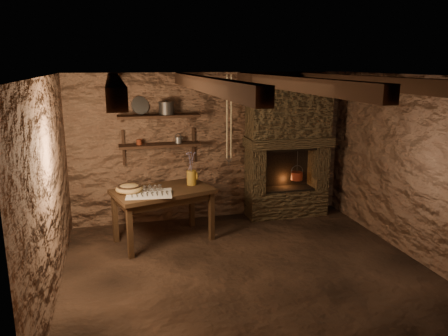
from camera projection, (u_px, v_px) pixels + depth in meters
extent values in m
plane|color=black|center=(246.00, 268.00, 5.54)|extent=(4.50, 4.50, 0.00)
cube|color=brown|center=(211.00, 147.00, 7.15)|extent=(4.50, 0.04, 2.40)
cube|color=brown|center=(324.00, 241.00, 3.38)|extent=(4.50, 0.04, 2.40)
cube|color=brown|center=(49.00, 190.00, 4.72)|extent=(0.04, 4.00, 2.40)
cube|color=brown|center=(409.00, 167.00, 5.80)|extent=(0.04, 4.00, 2.40)
cube|color=black|center=(249.00, 76.00, 4.98)|extent=(4.50, 4.00, 0.04)
cube|color=black|center=(114.00, 85.00, 4.64)|extent=(0.14, 3.95, 0.16)
cube|color=black|center=(206.00, 84.00, 4.88)|extent=(0.14, 3.95, 0.16)
cube|color=black|center=(289.00, 83.00, 5.12)|extent=(0.14, 3.95, 0.16)
cube|color=black|center=(365.00, 82.00, 5.36)|extent=(0.14, 3.95, 0.16)
cube|color=black|center=(160.00, 145.00, 6.77)|extent=(1.25, 0.30, 0.04)
cube|color=black|center=(159.00, 116.00, 6.66)|extent=(1.25, 0.30, 0.04)
cube|color=#3B2E1D|center=(286.00, 202.00, 7.45)|extent=(1.35, 0.45, 0.45)
cube|color=#3B2E1D|center=(255.00, 170.00, 7.18)|extent=(0.23, 0.45, 0.75)
cube|color=#3B2E1D|center=(318.00, 166.00, 7.45)|extent=(0.23, 0.45, 0.75)
cube|color=#3B2E1D|center=(289.00, 142.00, 7.18)|extent=(1.43, 0.51, 0.16)
cube|color=#3B2E1D|center=(289.00, 108.00, 7.08)|extent=(1.35, 0.45, 0.94)
cube|color=black|center=(283.00, 165.00, 7.50)|extent=(0.90, 0.06, 0.75)
cube|color=black|center=(163.00, 191.00, 6.24)|extent=(1.54, 1.14, 0.06)
cube|color=black|center=(163.00, 197.00, 6.26)|extent=(1.39, 0.99, 0.10)
cube|color=white|center=(149.00, 194.00, 6.01)|extent=(0.67, 0.57, 0.01)
cylinder|color=#B07C22|center=(192.00, 178.00, 6.45)|extent=(0.16, 0.16, 0.22)
torus|color=#B07C22|center=(196.00, 176.00, 6.46)|extent=(0.02, 0.12, 0.12)
ellipsoid|color=olive|center=(129.00, 189.00, 6.09)|extent=(0.42, 0.42, 0.13)
cylinder|color=#2F2C2A|center=(167.00, 109.00, 6.67)|extent=(0.24, 0.24, 0.18)
cylinder|color=#969691|center=(140.00, 105.00, 6.65)|extent=(0.30, 0.21, 0.28)
cylinder|color=#602313|center=(139.00, 142.00, 6.68)|extent=(0.10, 0.10, 0.08)
cylinder|color=maroon|center=(297.00, 176.00, 7.34)|extent=(0.21, 0.21, 0.13)
torus|color=#2F2C2A|center=(297.00, 171.00, 7.32)|extent=(0.22, 0.01, 0.22)
cylinder|color=#2F2C2A|center=(297.00, 161.00, 7.28)|extent=(0.01, 0.01, 0.44)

